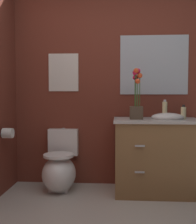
% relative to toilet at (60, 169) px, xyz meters
% --- Properties ---
extents(wall_back, '(3.93, 0.05, 2.50)m').
position_rel_toilet_xyz_m(wall_back, '(0.87, 0.30, 1.01)').
color(wall_back, maroon).
rests_on(wall_back, ground_plane).
extents(toilet, '(0.38, 0.59, 0.69)m').
position_rel_toilet_xyz_m(toilet, '(0.00, 0.00, 0.00)').
color(toilet, white).
rests_on(toilet, ground_plane).
extents(vanity_cabinet, '(0.94, 0.56, 1.01)m').
position_rel_toilet_xyz_m(vanity_cabinet, '(1.09, -0.03, 0.18)').
color(vanity_cabinet, brown).
rests_on(vanity_cabinet, ground_plane).
extents(flower_vase, '(0.14, 0.14, 0.55)m').
position_rel_toilet_xyz_m(flower_vase, '(0.87, -0.06, 0.77)').
color(flower_vase, '#4C3D2D').
rests_on(flower_vase, vanity_cabinet).
extents(soap_bottle, '(0.06, 0.06, 0.16)m').
position_rel_toilet_xyz_m(soap_bottle, '(1.38, -0.04, 0.66)').
color(soap_bottle, beige).
rests_on(soap_bottle, vanity_cabinet).
extents(lotion_bottle, '(0.06, 0.06, 0.21)m').
position_rel_toilet_xyz_m(lotion_bottle, '(1.18, 0.02, 0.68)').
color(lotion_bottle, beige).
rests_on(lotion_bottle, vanity_cabinet).
extents(wall_poster, '(0.36, 0.01, 0.46)m').
position_rel_toilet_xyz_m(wall_poster, '(-0.00, 0.27, 1.12)').
color(wall_poster, silver).
extents(wall_mirror, '(0.80, 0.01, 0.70)m').
position_rel_toilet_xyz_m(wall_mirror, '(1.09, 0.27, 1.21)').
color(wall_mirror, '#B2BCC6').
extents(toilet_paper_roll, '(0.11, 0.11, 0.11)m').
position_rel_toilet_xyz_m(toilet_paper_roll, '(-0.53, -0.20, 0.44)').
color(toilet_paper_roll, white).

